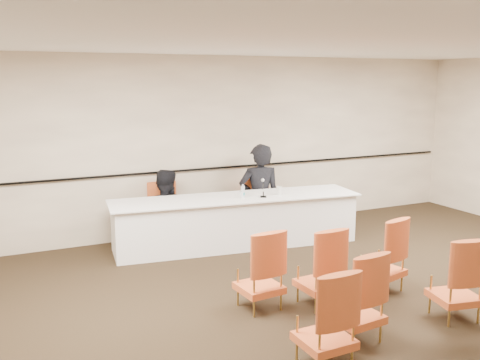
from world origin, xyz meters
name	(u,v)px	position (x,y,z in m)	size (l,w,h in m)	color
floor	(357,319)	(0.00, 0.00, 0.00)	(10.00, 10.00, 0.00)	black
ceiling	(369,39)	(0.00, 0.00, 3.00)	(10.00, 10.00, 0.00)	white
wall_back	(215,145)	(0.00, 4.00, 1.50)	(10.00, 0.04, 3.00)	#B9A791
wall_rail	(216,168)	(0.00, 3.96, 1.10)	(9.80, 0.04, 0.03)	black
panel_table	(236,221)	(-0.07, 2.99, 0.39)	(3.94, 0.91, 0.79)	white
panelist_main	(260,201)	(0.60, 3.49, 0.55)	(0.72, 0.47, 1.97)	black
panelist_main_chair	(260,205)	(0.60, 3.49, 0.47)	(0.50, 0.50, 0.95)	#E15628
panelist_second	(165,218)	(-1.03, 3.69, 0.38)	(0.78, 0.61, 1.61)	black
panelist_second_chair	(164,213)	(-1.03, 3.69, 0.47)	(0.50, 0.50, 0.95)	#E15628
papers	(269,195)	(0.47, 2.91, 0.79)	(0.30, 0.22, 0.00)	white
microphone	(263,189)	(0.30, 2.79, 0.93)	(0.10, 0.20, 0.28)	black
water_bottle	(243,191)	(0.01, 2.92, 0.89)	(0.06, 0.06, 0.21)	teal
drinking_glass	(242,194)	(-0.01, 2.92, 0.84)	(0.06, 0.06, 0.10)	silver
coffee_cup	(279,191)	(0.61, 2.83, 0.86)	(0.09, 0.09, 0.14)	silver
aud_chair_front_left	(259,269)	(-0.84, 0.72, 0.47)	(0.50, 0.50, 0.95)	#E15628
aud_chair_front_mid	(320,266)	(-0.16, 0.50, 0.47)	(0.50, 0.50, 0.95)	#E15628
aud_chair_front_right	(382,254)	(0.78, 0.54, 0.47)	(0.50, 0.50, 0.95)	#E15628
aud_chair_back_left	(325,317)	(-0.88, -0.65, 0.47)	(0.50, 0.50, 0.95)	#E15628
aud_chair_back_mid	(356,295)	(-0.32, -0.37, 0.47)	(0.50, 0.50, 0.95)	#E15628
aud_chair_back_right	(456,277)	(0.98, -0.44, 0.47)	(0.50, 0.50, 0.95)	#E15628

